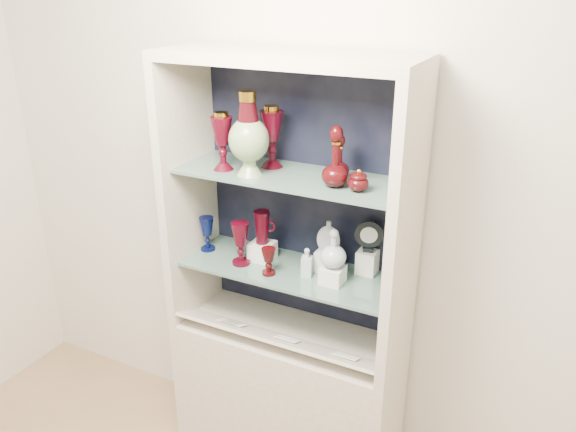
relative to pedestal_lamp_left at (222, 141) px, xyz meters
The scene contains 31 objects.
wall_back 0.42m from the pedestal_lamp_left, 43.96° to the left, with size 3.50×0.02×2.80m, color beige.
cabinet_base 1.24m from the pedestal_lamp_left, ahead, with size 1.00×0.40×0.75m, color #BBB19D.
cabinet_back_panel 0.44m from the pedestal_lamp_left, 40.49° to the left, with size 0.98×0.02×1.15m, color black.
cabinet_side_left 0.34m from the pedestal_lamp_left, 168.73° to the left, with size 0.04×0.40×1.15m, color #BBB19D.
cabinet_side_right 0.80m from the pedestal_lamp_left, ahead, with size 0.04×0.40×1.15m, color #BBB19D.
cabinet_top_cap 0.43m from the pedestal_lamp_left, ahead, with size 1.00×0.40×0.04m, color #BBB19D.
shelf_lower 0.61m from the pedestal_lamp_left, 12.79° to the left, with size 0.92×0.34×0.01m, color slate.
shelf_upper 0.30m from the pedestal_lamp_left, 12.79° to the left, with size 0.92×0.34×0.01m, color slate.
label_ledge 0.85m from the pedestal_lamp_left, 14.15° to the right, with size 0.92×0.18×0.01m, color #BBB19D.
label_card_0 0.99m from the pedestal_lamp_left, ahead, with size 0.10×0.07×0.00m, color white.
label_card_1 0.80m from the pedestal_lamp_left, 58.90° to the right, with size 0.10×0.07×0.00m, color white.
label_card_2 0.86m from the pedestal_lamp_left, 11.92° to the right, with size 0.10×0.07×0.00m, color white.
label_card_3 0.80m from the pedestal_lamp_left, 46.56° to the right, with size 0.10×0.07×0.00m, color white.
pedestal_lamp_left is the anchor object (origin of this frame).
pedestal_lamp_right 0.20m from the pedestal_lamp_left, 36.58° to the left, with size 0.10×0.10×0.25m, color #4A0715, non-canonical shape.
enamel_urn 0.14m from the pedestal_lamp_left, ahead, with size 0.16×0.16×0.33m, color #084524, non-canonical shape.
ruby_decanter_a 0.48m from the pedestal_lamp_left, ahead, with size 0.10×0.10×0.26m, color #46090B, non-canonical shape.
ruby_decanter_b 0.47m from the pedestal_lamp_left, 12.37° to the left, with size 0.08×0.08×0.19m, color #46090B, non-canonical shape.
lidded_bowl 0.58m from the pedestal_lamp_left, ahead, with size 0.08×0.08×0.09m, color #46090B, non-canonical shape.
cobalt_goblet 0.48m from the pedestal_lamp_left, 156.88° to the left, with size 0.07×0.07×0.16m, color #080F43, non-canonical shape.
ruby_goblet_tall 0.45m from the pedestal_lamp_left, 11.03° to the left, with size 0.08×0.08×0.19m, color #4A0715, non-canonical shape.
ruby_goblet_small 0.52m from the pedestal_lamp_left, ahead, with size 0.06×0.06×0.12m, color #46090B, non-canonical shape.
riser_ruby_pitcher 0.52m from the pedestal_lamp_left, 35.60° to the left, with size 0.10×0.10×0.08m, color silver.
ruby_pitcher 0.41m from the pedestal_lamp_left, 35.60° to the left, with size 0.11×0.07×0.15m, color #4A0715, non-canonical shape.
clear_square_bottle 0.60m from the pedestal_lamp_left, ahead, with size 0.04×0.04×0.13m, color #A6B9BF, non-canonical shape.
riser_flat_flask 0.66m from the pedestal_lamp_left, 16.41° to the left, with size 0.09×0.09×0.09m, color silver.
flat_flask 0.58m from the pedestal_lamp_left, 16.41° to the left, with size 0.10×0.04×0.14m, color #A4ACB8, non-canonical shape.
riser_clear_round_decanter 0.69m from the pedestal_lamp_left, ahead, with size 0.09×0.09×0.07m, color silver.
clear_round_decanter 0.61m from the pedestal_lamp_left, ahead, with size 0.10×0.10×0.16m, color #A6B9BF, non-canonical shape.
riser_cameo_medallion 0.77m from the pedestal_lamp_left, 17.08° to the left, with size 0.08×0.08×0.10m, color silver.
cameo_medallion 0.70m from the pedestal_lamp_left, 17.08° to the left, with size 0.12×0.04×0.14m, color black, non-canonical shape.
Camera 1 is at (0.93, -0.33, 2.17)m, focal length 35.00 mm.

